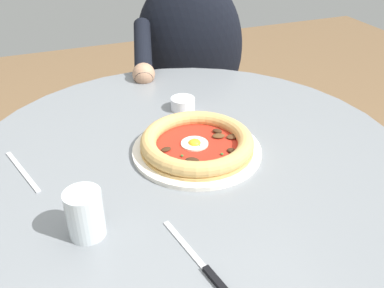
% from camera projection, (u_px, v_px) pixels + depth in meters
% --- Properties ---
extents(dining_table, '(1.01, 1.01, 0.74)m').
position_uv_depth(dining_table, '(188.00, 198.00, 1.04)').
color(dining_table, gray).
rests_on(dining_table, ground).
extents(pizza_on_plate, '(0.29, 0.29, 0.05)m').
position_uv_depth(pizza_on_plate, '(197.00, 144.00, 0.95)').
color(pizza_on_plate, white).
rests_on(pizza_on_plate, dining_table).
extents(water_glass, '(0.06, 0.06, 0.09)m').
position_uv_depth(water_glass, '(85.00, 217.00, 0.72)').
color(water_glass, silver).
rests_on(water_glass, dining_table).
extents(steak_knife, '(0.21, 0.05, 0.01)m').
position_uv_depth(steak_knife, '(210.00, 273.00, 0.66)').
color(steak_knife, silver).
rests_on(steak_knife, dining_table).
extents(ramekin_capers, '(0.06, 0.06, 0.03)m').
position_uv_depth(ramekin_capers, '(183.00, 103.00, 1.13)').
color(ramekin_capers, white).
rests_on(ramekin_capers, dining_table).
extents(fork_utensil, '(0.18, 0.06, 0.00)m').
position_uv_depth(fork_utensil, '(22.00, 171.00, 0.89)').
color(fork_utensil, '#BCBCC1').
rests_on(fork_utensil, dining_table).
extents(diner_person, '(0.47, 0.50, 1.17)m').
position_uv_depth(diner_person, '(189.00, 97.00, 1.68)').
color(diner_person, '#282833').
rests_on(diner_person, ground).
extents(cafe_chair_diner, '(0.50, 0.50, 0.83)m').
position_uv_depth(cafe_chair_diner, '(189.00, 88.00, 1.80)').
color(cafe_chair_diner, '#504A45').
rests_on(cafe_chair_diner, ground).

